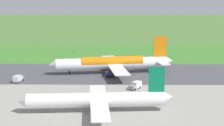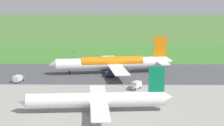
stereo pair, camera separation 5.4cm
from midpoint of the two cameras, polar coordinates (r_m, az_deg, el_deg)
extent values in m
plane|color=#477233|center=(166.79, -0.49, -1.52)|extent=(800.00, 800.00, 0.00)
cube|color=#47474C|center=(166.78, -0.49, -1.51)|extent=(600.00, 41.61, 0.06)
cube|color=gray|center=(108.83, -1.15, -8.25)|extent=(440.00, 110.00, 0.05)
cube|color=#3C782B|center=(211.03, -0.24, 1.09)|extent=(600.00, 80.00, 0.04)
cylinder|color=white|center=(165.92, 0.01, -0.10)|extent=(48.23, 12.49, 5.20)
cone|color=white|center=(164.34, -8.83, -0.34)|extent=(3.72, 5.34, 4.94)
cone|color=white|center=(171.14, 8.39, 0.32)|extent=(4.14, 4.90, 4.42)
cube|color=orange|center=(168.98, 7.12, 2.45)|extent=(5.61, 1.35, 9.00)
cube|color=white|center=(164.79, 7.57, 0.01)|extent=(5.33, 9.51, 0.36)
cube|color=white|center=(175.23, 6.61, 0.68)|extent=(5.33, 9.51, 0.36)
cube|color=white|center=(155.48, 0.95, -0.99)|extent=(9.30, 22.66, 0.35)
cube|color=white|center=(176.84, -0.17, 0.44)|extent=(9.30, 22.66, 0.35)
cylinder|color=#23284C|center=(159.02, -0.14, -1.64)|extent=(4.88, 3.46, 2.80)
cylinder|color=#23284C|center=(173.57, -0.83, -0.59)|extent=(4.88, 3.46, 2.80)
cylinder|color=black|center=(164.88, -6.28, -1.12)|extent=(0.70, 0.70, 3.42)
cylinder|color=black|center=(162.99, 1.25, -1.20)|extent=(0.70, 0.70, 3.42)
cylinder|color=black|center=(170.72, 0.82, -0.65)|extent=(0.70, 0.70, 3.42)
cylinder|color=orange|center=(165.83, 0.01, 0.07)|extent=(26.89, 9.21, 5.23)
cylinder|color=white|center=(114.25, -2.37, -5.47)|extent=(40.85, 7.45, 4.40)
cone|color=white|center=(115.85, -13.15, -5.52)|extent=(2.85, 4.36, 4.18)
cone|color=white|center=(116.49, 8.22, -5.00)|extent=(3.24, 3.95, 3.74)
cube|color=#0C724C|center=(114.47, 6.60, -2.39)|extent=(4.76, 0.78, 7.62)
cube|color=white|center=(105.47, -1.78, -7.06)|extent=(6.47, 18.95, 0.30)
cube|color=white|center=(123.32, -2.07, -4.41)|extent=(6.47, 18.95, 0.30)
cylinder|color=black|center=(115.08, -2.35, -6.85)|extent=(0.68, 0.68, 1.35)
cube|color=gray|center=(157.07, -13.33, -2.17)|extent=(2.58, 2.58, 1.30)
cube|color=silver|center=(154.51, -13.77, -2.24)|extent=(2.97, 4.17, 2.20)
cylinder|color=black|center=(157.64, -13.65, -2.39)|extent=(0.46, 0.94, 0.90)
cylinder|color=black|center=(156.81, -12.99, -2.43)|extent=(0.46, 0.94, 0.90)
cylinder|color=black|center=(154.65, -14.19, -2.66)|extent=(0.46, 0.94, 0.90)
cylinder|color=black|center=(153.81, -13.51, -2.70)|extent=(0.46, 0.94, 0.90)
cube|color=gray|center=(138.87, 3.04, -3.59)|extent=(3.06, 3.06, 1.30)
cube|color=silver|center=(141.06, 3.65, -3.18)|extent=(4.05, 4.43, 2.20)
cylinder|color=black|center=(138.52, 3.39, -3.90)|extent=(0.76, 0.91, 0.90)
cylinder|color=black|center=(139.55, 2.69, -3.79)|extent=(0.76, 0.91, 0.90)
cylinder|color=black|center=(141.33, 4.12, -3.62)|extent=(0.76, 0.91, 0.90)
cylinder|color=black|center=(142.34, 3.43, -3.50)|extent=(0.76, 0.91, 0.90)
cylinder|color=slate|center=(211.34, -5.67, 1.32)|extent=(0.10, 0.10, 1.97)
cube|color=red|center=(211.15, -5.67, 1.66)|extent=(0.60, 0.04, 0.60)
cone|color=orange|center=(213.78, -7.51, 1.19)|extent=(0.40, 0.40, 0.55)
camera|label=1|loc=(0.03, -89.99, 0.00)|focal=61.97mm
camera|label=2|loc=(0.03, 90.01, 0.00)|focal=61.97mm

